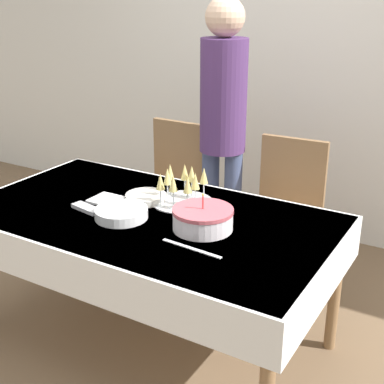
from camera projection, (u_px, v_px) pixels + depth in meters
The scene contains 13 objects.
ground_plane at pixel (152, 340), 2.89m from camera, with size 12.00×12.00×0.00m, color brown.
wall_back at pixel (288, 51), 3.83m from camera, with size 8.00×0.05×2.70m.
dining_table at pixel (148, 233), 2.65m from camera, with size 1.83×1.02×0.74m.
dining_chair_far_left at pixel (171, 188), 3.55m from camera, with size 0.43×0.43×0.96m.
dining_chair_far_right at pixel (285, 213), 3.17m from camera, with size 0.44×0.44×0.96m.
birthday_cake at pixel (203, 219), 2.44m from camera, with size 0.28×0.28×0.18m.
champagne_tray at pixel (182, 185), 2.72m from camera, with size 0.32×0.32×0.18m.
plate_stack_main at pixel (121, 213), 2.56m from camera, with size 0.26×0.26×0.05m.
plate_stack_dessert at pixel (146, 197), 2.78m from camera, with size 0.21×0.21×0.03m.
cake_knife at pixel (191, 248), 2.27m from camera, with size 0.30×0.04×0.00m.
fork_pile at pixel (86, 208), 2.66m from camera, with size 0.18×0.09×0.02m.
napkin_pile at pixel (106, 200), 2.78m from camera, with size 0.15×0.15×0.01m.
person_standing at pixel (223, 116), 3.21m from camera, with size 0.28×0.28×1.74m.
Camera 1 is at (1.42, -1.95, 1.79)m, focal length 50.00 mm.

